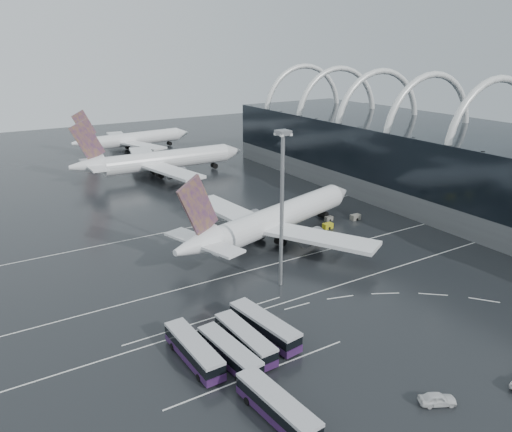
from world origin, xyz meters
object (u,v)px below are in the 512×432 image
van_curve_b (437,399)px  bus_row_far_a (277,407)px  floodlight_mast (282,191)px  airliner_gate_b (159,161)px  bus_row_near_a (194,350)px  gse_cart_belly_c (307,233)px  gse_cart_belly_b (329,218)px  bus_row_near_d (264,326)px  bus_row_near_c (245,339)px  gse_cart_belly_d (355,217)px  gse_cart_belly_a (328,226)px  airliner_gate_c (132,140)px  airliner_main (273,220)px  bus_row_near_b (229,353)px

van_curve_b → bus_row_far_a: bearing=93.6°
floodlight_mast → airliner_gate_b: bearing=83.2°
bus_row_near_a → gse_cart_belly_c: (42.46, 29.93, -1.26)m
gse_cart_belly_b → bus_row_near_d: bearing=-139.7°
bus_row_near_a → floodlight_mast: floodlight_mast is taller
bus_row_near_c → gse_cart_belly_d: (51.80, 33.54, -1.04)m
gse_cart_belly_a → bus_row_near_c: bearing=-142.3°
bus_row_near_a → bus_row_far_a: (3.53, -15.43, -0.04)m
bus_row_near_d → gse_cart_belly_a: (37.80, 31.04, -1.19)m
airliner_gate_c → floodlight_mast: floodlight_mast is taller
airliner_gate_b → airliner_gate_c: size_ratio=1.17×
bus_row_near_a → airliner_gate_b: bearing=-20.1°
bus_row_far_a → gse_cart_belly_b: size_ratio=6.70×
bus_row_near_c → gse_cart_belly_c: bus_row_near_c is taller
bus_row_near_c → bus_row_far_a: (-3.94, -14.13, 0.02)m
airliner_gate_c → bus_row_near_d: airliner_gate_c is taller
bus_row_near_d → gse_cart_belly_d: bus_row_near_d is taller
bus_row_near_c → airliner_main: bearing=-40.9°
bus_row_near_c → gse_cart_belly_c: size_ratio=6.73×
airliner_gate_b → bus_row_near_d: bearing=-101.6°
airliner_gate_c → gse_cart_belly_c: airliner_gate_c is taller
airliner_main → van_curve_b: size_ratio=12.49×
bus_row_near_c → bus_row_near_d: (4.14, 1.31, 0.12)m
airliner_main → floodlight_mast: (-10.55, -18.46, 12.91)m
bus_row_far_a → gse_cart_belly_a: bearing=-49.6°
bus_row_far_a → bus_row_near_b: bearing=-7.1°
bus_row_near_c → bus_row_near_d: size_ratio=0.92×
airliner_gate_b → bus_row_near_d: airliner_gate_b is taller
airliner_gate_b → gse_cart_belly_b: size_ratio=30.16×
bus_row_near_b → van_curve_b: bearing=-144.1°
gse_cart_belly_a → gse_cart_belly_d: bearing=6.9°
gse_cart_belly_b → gse_cart_belly_c: bearing=-153.6°
bus_row_near_d → gse_cart_belly_b: bearing=-56.5°
airliner_main → gse_cart_belly_b: bearing=-5.6°
bus_row_near_b → gse_cart_belly_b: (49.24, 38.24, -1.16)m
airliner_main → gse_cart_belly_c: 9.70m
bus_row_near_c → gse_cart_belly_d: bearing=-59.0°
bus_row_near_c → bus_row_near_b: bearing=113.6°
bus_row_far_a → gse_cart_belly_a: (45.88, 46.48, -1.09)m
bus_row_near_b → airliner_gate_b: bearing=-20.9°
airliner_main → bus_row_far_a: size_ratio=4.34×
gse_cart_belly_a → gse_cart_belly_b: gse_cart_belly_a is taller
bus_row_near_d → gse_cart_belly_c: bus_row_near_d is taller
gse_cart_belly_a → gse_cart_belly_b: size_ratio=1.22×
airliner_main → bus_row_near_b: (-29.95, -34.34, -3.22)m
floodlight_mast → bus_row_near_c: bearing=-138.2°
gse_cart_belly_c → airliner_main: bearing=170.3°
gse_cart_belly_a → floodlight_mast: bearing=-145.1°
gse_cart_belly_c → gse_cart_belly_d: gse_cart_belly_d is taller
bus_row_near_a → airliner_gate_c: bearing=-16.6°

